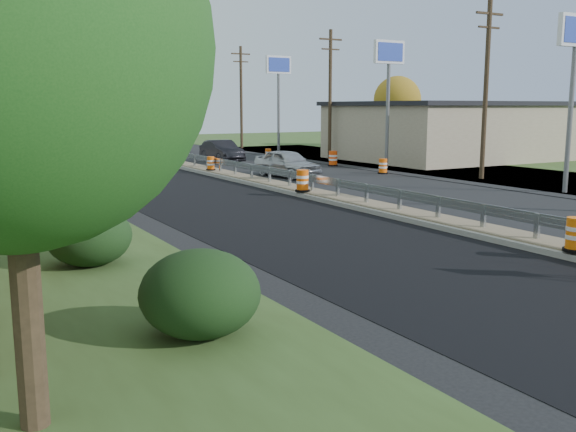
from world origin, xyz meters
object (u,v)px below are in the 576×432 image
car_dark_far (169,144)px  barrel_shoulder_near (383,167)px  barrel_median_mid (302,181)px  barrel_shoulder_far (268,154)px  car_dark_mid (222,151)px  barrel_shoulder_mid (333,159)px  car_silver (287,163)px  barrel_median_far (211,164)px  barrel_median_near (576,235)px

car_dark_far → barrel_shoulder_near: bearing=96.5°
barrel_median_mid → barrel_shoulder_near: (9.15, 6.01, -0.26)m
barrel_shoulder_far → car_dark_mid: (-3.78, -0.05, 0.38)m
barrel_shoulder_mid → barrel_shoulder_near: bearing=-92.4°
barrel_median_mid → barrel_shoulder_mid: barrel_median_mid is taller
car_dark_far → car_silver: bearing=82.4°
barrel_median_far → barrel_shoulder_far: (7.73, 7.35, -0.22)m
barrel_median_far → car_dark_mid: (3.95, 7.29, 0.16)m
barrel_shoulder_mid → car_silver: 7.43m
barrel_shoulder_near → barrel_shoulder_mid: size_ratio=0.89×
barrel_median_far → barrel_median_mid: bearing=-91.5°
barrel_median_mid → barrel_median_near: bearing=-90.0°
barrel_median_far → car_silver: bearing=-49.5°
car_dark_mid → car_dark_far: car_dark_mid is taller
barrel_median_near → car_dark_far: size_ratio=0.19×
barrel_median_far → car_silver: 4.76m
barrel_median_near → barrel_shoulder_mid: size_ratio=0.88×
barrel_shoulder_mid → car_dark_mid: size_ratio=0.21×
barrel_median_near → barrel_shoulder_far: size_ratio=1.08×
barrel_shoulder_mid → barrel_median_far: bearing=-175.3°
barrel_shoulder_mid → car_dark_far: size_ratio=0.21×
barrel_median_mid → car_silver: size_ratio=0.21×
barrel_shoulder_mid → car_dark_mid: car_dark_mid is taller
barrel_median_mid → car_dark_mid: (4.24, 18.17, 0.09)m
barrel_shoulder_near → car_silver: car_silver is taller
barrel_shoulder_near → car_dark_mid: (-4.91, 12.16, 0.35)m
car_dark_mid → barrel_median_near: bearing=-96.8°
barrel_shoulder_near → car_dark_mid: 13.12m
barrel_median_mid → car_silver: bearing=65.0°
car_dark_mid → barrel_median_far: bearing=-117.6°
barrel_median_mid → car_dark_far: 29.76m
barrel_shoulder_mid → car_dark_far: bearing=105.8°
barrel_shoulder_far → car_dark_far: 11.81m
barrel_median_far → barrel_shoulder_far: bearing=43.5°
car_silver → barrel_median_far: bearing=122.6°
barrel_median_far → car_silver: size_ratio=0.18×
barrel_median_mid → car_dark_far: (4.35, 29.44, -0.01)m
barrel_shoulder_mid → car_dark_mid: bearing=128.2°
car_silver → barrel_shoulder_mid: bearing=28.0°
barrel_shoulder_mid → barrel_shoulder_far: bearing=101.7°
barrel_median_mid → barrel_shoulder_far: size_ratio=1.17×
barrel_median_mid → car_dark_far: bearing=81.6°
barrel_median_mid → car_dark_mid: car_dark_mid is taller
barrel_shoulder_near → car_dark_far: bearing=101.6°
barrel_median_far → car_dark_far: car_dark_far is taller
barrel_shoulder_mid → car_dark_mid: 8.33m
barrel_median_far → barrel_shoulder_near: size_ratio=0.90×
barrel_shoulder_near → car_dark_far: 23.92m
barrel_shoulder_far → car_dark_mid: bearing=-179.2°
barrel_median_far → barrel_shoulder_mid: (9.10, 0.75, -0.13)m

